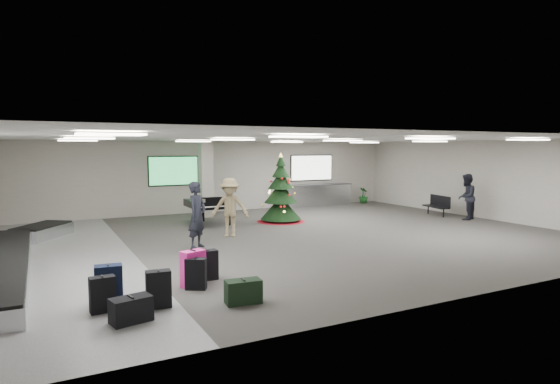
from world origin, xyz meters
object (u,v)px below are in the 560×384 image
grand_piano (209,204)px  potted_plant_left (280,201)px  pink_suitcase (193,268)px  traveler_b (230,207)px  service_counter (315,195)px  traveler_a (197,215)px  potted_plant_right (363,195)px  bench (437,204)px  christmas_tree (281,198)px  traveler_bench (466,197)px  baggage_carousel (14,257)px

grand_piano → potted_plant_left: grand_piano is taller
pink_suitcase → traveler_b: size_ratio=0.41×
service_counter → pink_suitcase: service_counter is taller
pink_suitcase → traveler_a: bearing=52.2°
grand_piano → traveler_a: size_ratio=0.99×
pink_suitcase → potted_plant_right: bearing=20.9°
potted_plant_right → bench: bearing=-89.4°
traveler_a → traveler_b: bearing=-2.8°
service_counter → potted_plant_left: service_counter is taller
grand_piano → potted_plant_right: 9.81m
christmas_tree → bench: bearing=-13.3°
grand_piano → traveler_b: bearing=-94.2°
service_counter → bench: 6.02m
traveler_bench → christmas_tree: bearing=-48.7°
traveler_a → potted_plant_right: bearing=-11.3°
service_counter → traveler_bench: bearing=-65.4°
service_counter → christmas_tree: (-3.81, -3.65, 0.38)m
traveler_b → potted_plant_left: bearing=75.5°
potted_plant_right → pink_suitcase: bearing=-140.1°
baggage_carousel → service_counter: service_counter is taller
service_counter → grand_piano: bearing=-155.8°
baggage_carousel → bench: bearing=5.4°
pink_suitcase → traveler_b: 5.58m
christmas_tree → traveler_a: bearing=-143.7°
christmas_tree → bench: (6.76, -1.60, -0.44)m
baggage_carousel → service_counter: (12.84, 6.73, 0.33)m
christmas_tree → potted_plant_right: size_ratio=3.26×
service_counter → potted_plant_left: (-2.34, -0.77, -0.11)m
christmas_tree → traveler_b: (-2.92, -2.01, 0.03)m
potted_plant_right → potted_plant_left: bearing=-173.5°
traveler_bench → potted_plant_left: 8.00m
pink_suitcase → baggage_carousel: bearing=113.0°
traveler_bench → service_counter: bearing=-90.4°
christmas_tree → service_counter: bearing=43.8°
traveler_a → traveler_b: 1.93m
baggage_carousel → bench: (15.79, 1.48, 0.27)m
traveler_b → potted_plant_left: traveler_b is taller
grand_piano → traveler_a: (-1.70, -3.96, 0.19)m
baggage_carousel → traveler_b: 6.25m
baggage_carousel → potted_plant_left: 12.08m
service_counter → traveler_bench: size_ratio=2.18×
bench → traveler_a: size_ratio=0.74×
pink_suitcase → grand_piano: size_ratio=0.41×
christmas_tree → traveler_b: christmas_tree is taller
christmas_tree → traveler_bench: size_ratio=1.47×
grand_piano → bench: size_ratio=1.34×
bench → traveler_a: 11.29m
bench → grand_piano: bearing=176.8°
traveler_a → potted_plant_left: traveler_a is taller
christmas_tree → traveler_b: size_ratio=1.42×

